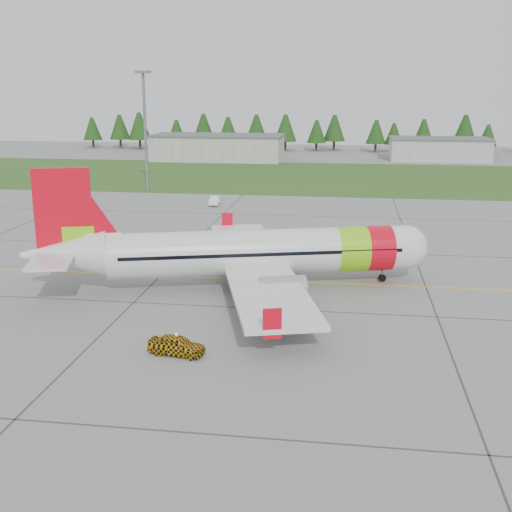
# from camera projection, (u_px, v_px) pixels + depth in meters

# --- Properties ---
(ground) EXTENTS (320.00, 320.00, 0.00)m
(ground) POSITION_uv_depth(u_px,v_px,m) (311.00, 311.00, 52.17)
(ground) COLOR gray
(ground) RESTS_ON ground
(aircraft) EXTENTS (35.84, 33.80, 11.09)m
(aircraft) POSITION_uv_depth(u_px,v_px,m) (251.00, 253.00, 57.79)
(aircraft) COLOR silver
(aircraft) RESTS_ON ground
(follow_me_car) EXTENTS (1.59, 1.79, 3.94)m
(follow_me_car) POSITION_uv_depth(u_px,v_px,m) (176.00, 327.00, 43.21)
(follow_me_car) COLOR #E3A40C
(follow_me_car) RESTS_ON ground
(service_van) EXTENTS (1.55, 1.48, 4.18)m
(service_van) POSITION_uv_depth(u_px,v_px,m) (215.00, 192.00, 99.03)
(service_van) COLOR white
(service_van) RESTS_ON ground
(grass_strip) EXTENTS (320.00, 50.00, 0.03)m
(grass_strip) POSITION_uv_depth(u_px,v_px,m) (335.00, 177.00, 130.68)
(grass_strip) COLOR #30561E
(grass_strip) RESTS_ON ground
(taxi_guideline) EXTENTS (120.00, 0.25, 0.02)m
(taxi_guideline) POSITION_uv_depth(u_px,v_px,m) (316.00, 282.00, 59.83)
(taxi_guideline) COLOR gold
(taxi_guideline) RESTS_ON ground
(hangar_west) EXTENTS (32.00, 14.00, 6.00)m
(hangar_west) POSITION_uv_depth(u_px,v_px,m) (218.00, 148.00, 160.86)
(hangar_west) COLOR #A8A8A3
(hangar_west) RESTS_ON ground
(hangar_east) EXTENTS (24.00, 12.00, 5.20)m
(hangar_east) POSITION_uv_depth(u_px,v_px,m) (439.00, 150.00, 161.04)
(hangar_east) COLOR #A8A8A3
(hangar_east) RESTS_ON ground
(floodlight_mast) EXTENTS (0.50, 0.50, 20.00)m
(floodlight_mast) POSITION_uv_depth(u_px,v_px,m) (145.00, 134.00, 109.57)
(floodlight_mast) COLOR slate
(floodlight_mast) RESTS_ON ground
(treeline) EXTENTS (160.00, 8.00, 10.00)m
(treeline) POSITION_uv_depth(u_px,v_px,m) (340.00, 134.00, 183.03)
(treeline) COLOR #1C3F14
(treeline) RESTS_ON ground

